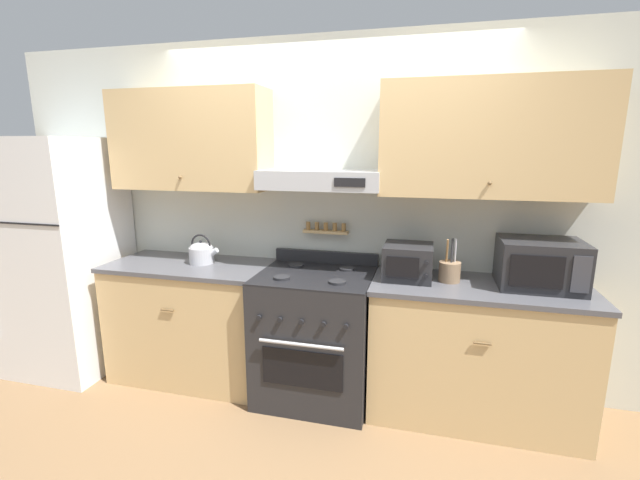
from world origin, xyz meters
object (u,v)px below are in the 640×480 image
(stove_range, at_px, (316,335))
(refrigerator, at_px, (62,256))
(microwave, at_px, (540,264))
(utensil_crock, at_px, (450,271))
(tea_kettle, at_px, (202,252))
(toaster_oven, at_px, (408,262))

(stove_range, relative_size, refrigerator, 0.55)
(microwave, distance_m, utensil_crock, 0.54)
(microwave, xyz_separation_m, utensil_crock, (-0.53, -0.02, -0.08))
(tea_kettle, relative_size, toaster_oven, 0.72)
(tea_kettle, distance_m, utensil_crock, 1.80)
(stove_range, distance_m, toaster_oven, 0.84)
(refrigerator, height_order, toaster_oven, refrigerator)
(tea_kettle, relative_size, utensil_crock, 0.82)
(stove_range, height_order, toaster_oven, toaster_oven)
(microwave, relative_size, utensil_crock, 1.70)
(tea_kettle, xyz_separation_m, microwave, (2.33, 0.02, 0.07))
(stove_range, distance_m, tea_kettle, 1.06)
(toaster_oven, bearing_deg, microwave, 1.39)
(tea_kettle, xyz_separation_m, utensil_crock, (1.80, 0.00, -0.01))
(stove_range, relative_size, tea_kettle, 4.31)
(microwave, relative_size, toaster_oven, 1.49)
(stove_range, bearing_deg, tea_kettle, 175.59)
(refrigerator, height_order, tea_kettle, refrigerator)
(microwave, bearing_deg, tea_kettle, -179.56)
(toaster_oven, bearing_deg, tea_kettle, 179.94)
(refrigerator, bearing_deg, microwave, 2.18)
(tea_kettle, distance_m, microwave, 2.33)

